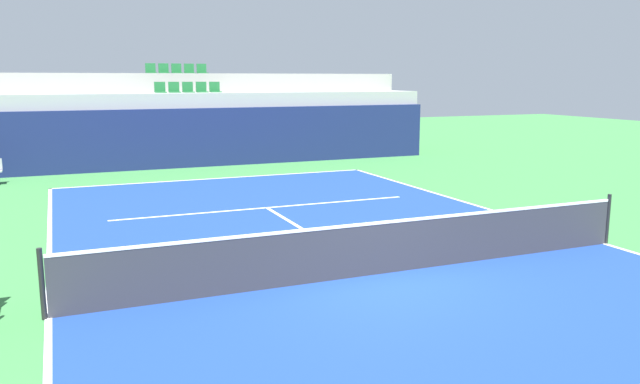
% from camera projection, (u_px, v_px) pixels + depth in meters
% --- Properties ---
extents(ground_plane, '(80.00, 80.00, 0.00)m').
position_uv_depth(ground_plane, '(377.00, 275.00, 11.28)').
color(ground_plane, '#387A3D').
extents(court_surface, '(11.00, 24.00, 0.01)m').
position_uv_depth(court_surface, '(377.00, 274.00, 11.28)').
color(court_surface, navy).
rests_on(court_surface, ground_plane).
extents(baseline_far, '(11.00, 0.10, 0.00)m').
position_uv_depth(baseline_far, '(218.00, 178.00, 22.12)').
color(baseline_far, white).
rests_on(baseline_far, court_surface).
extents(sideline_left, '(0.10, 24.00, 0.00)m').
position_uv_depth(sideline_left, '(48.00, 318.00, 9.20)').
color(sideline_left, white).
rests_on(sideline_left, court_surface).
extents(sideline_right, '(0.10, 24.00, 0.00)m').
position_uv_depth(sideline_right, '(604.00, 244.00, 13.36)').
color(sideline_right, white).
rests_on(sideline_right, court_surface).
extents(service_line_far, '(8.26, 0.10, 0.00)m').
position_uv_depth(service_line_far, '(267.00, 208.00, 17.09)').
color(service_line_far, white).
rests_on(service_line_far, court_surface).
extents(centre_service_line, '(0.10, 6.40, 0.00)m').
position_uv_depth(centre_service_line, '(311.00, 234.00, 14.18)').
color(centre_service_line, white).
rests_on(centre_service_line, court_surface).
extents(back_wall, '(20.39, 0.30, 2.32)m').
position_uv_depth(back_wall, '(197.00, 138.00, 24.91)').
color(back_wall, navy).
rests_on(back_wall, ground_plane).
extents(stands_tier_lower, '(20.39, 2.40, 2.91)m').
position_uv_depth(stands_tier_lower, '(190.00, 128.00, 26.08)').
color(stands_tier_lower, '#9E9E99').
rests_on(stands_tier_lower, ground_plane).
extents(stands_tier_upper, '(20.39, 2.40, 3.70)m').
position_uv_depth(stands_tier_upper, '(179.00, 115.00, 28.19)').
color(stands_tier_upper, '#9E9E99').
rests_on(stands_tier_upper, ground_plane).
extents(seating_row_lower, '(2.70, 0.44, 0.44)m').
position_uv_depth(seating_row_lower, '(188.00, 89.00, 25.89)').
color(seating_row_lower, '#1E6633').
rests_on(seating_row_lower, stands_tier_lower).
extents(seating_row_upper, '(2.70, 0.44, 0.44)m').
position_uv_depth(seating_row_upper, '(177.00, 71.00, 27.92)').
color(seating_row_upper, '#1E6633').
rests_on(seating_row_upper, stands_tier_upper).
extents(tennis_net, '(11.08, 0.08, 1.07)m').
position_uv_depth(tennis_net, '(378.00, 247.00, 11.19)').
color(tennis_net, black).
rests_on(tennis_net, court_surface).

